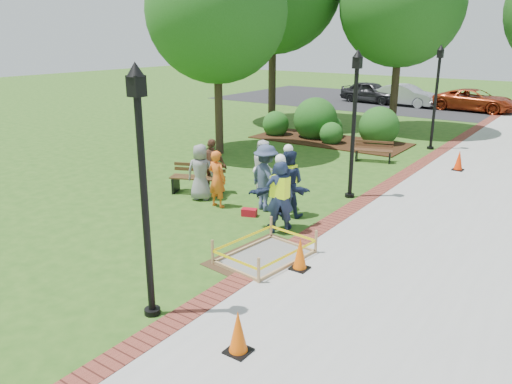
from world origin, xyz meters
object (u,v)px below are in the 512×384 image
Objects in this scene: bench_near at (198,184)px; lamp_near at (143,177)px; hivis_worker_a at (280,193)px; hivis_worker_c at (288,181)px; hivis_worker_b at (280,195)px; wet_concrete_pad at (265,249)px; cone_front at (238,333)px.

lamp_near reaches higher than bench_near.
hivis_worker_a is 0.94m from hivis_worker_c.
hivis_worker_a is 0.93× the size of hivis_worker_b.
hivis_worker_c is at bearing -1.77° from bench_near.
hivis_worker_c is (3.26, -0.10, 0.68)m from bench_near.
cone_front is at bearing -62.89° from wet_concrete_pad.
cone_front reaches higher than wet_concrete_pad.
hivis_worker_b reaches higher than wet_concrete_pad.
lamp_near is at bearing -82.95° from hivis_worker_c.
lamp_near reaches higher than hivis_worker_c.
bench_near is at bearing 124.91° from lamp_near.
hivis_worker_a is at bearing -69.30° from hivis_worker_c.
wet_concrete_pad is at bearing -67.33° from hivis_worker_a.
hivis_worker_c is at bearing 112.00° from wet_concrete_pad.
cone_front is (5.85, -5.70, 0.07)m from bench_near.
lamp_near is at bearing 178.90° from cone_front.
lamp_near reaches higher than wet_concrete_pad.
hivis_worker_b is at bearing 115.30° from cone_front.
hivis_worker_c is at bearing 114.81° from cone_front.
cone_front is 0.17× the size of lamp_near.
wet_concrete_pad is at bearing -68.00° from hivis_worker_c.
bench_near is at bearing 164.76° from hivis_worker_a.
hivis_worker_c is at bearing 110.70° from hivis_worker_a.
hivis_worker_a is at bearing -15.24° from bench_near.
hivis_worker_c reaches higher than hivis_worker_a.
hivis_worker_c is (-0.33, 0.88, 0.05)m from hivis_worker_a.
bench_near is 3.33m from hivis_worker_c.
hivis_worker_b is at bearing -18.35° from bench_near.
wet_concrete_pad is 1.71m from hivis_worker_b.
bench_near is 4.00m from hivis_worker_b.
hivis_worker_c is at bearing 112.84° from hivis_worker_b.
hivis_worker_b is at bearing -67.16° from hivis_worker_c.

